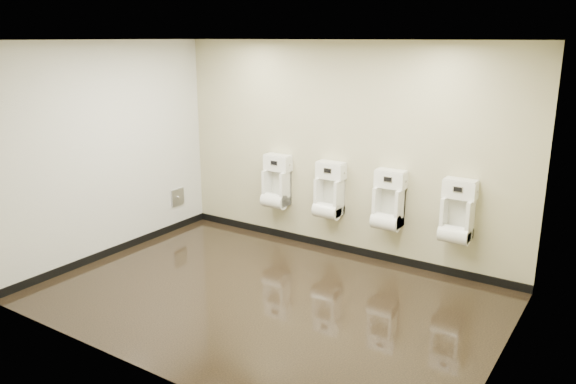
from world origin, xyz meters
The scene contains 14 objects.
ground centered at (0.00, 0.00, 0.00)m, with size 5.00×3.50×0.00m, color black.
ceiling centered at (0.00, 0.00, 2.80)m, with size 5.00×3.50×0.00m, color silver.
back_wall centered at (0.00, 1.75, 1.40)m, with size 5.00×0.02×2.80m, color #B8B38C.
front_wall centered at (0.00, -1.75, 1.40)m, with size 5.00×0.02×2.80m, color #B8B38C.
left_wall centered at (-2.50, 0.00, 1.40)m, with size 0.02×3.50×2.80m, color #B8B38C.
right_wall centered at (2.50, 0.00, 1.40)m, with size 0.02×3.50×2.80m, color #B8B38C.
tile_overlay_left centered at (-2.50, 0.00, 1.40)m, with size 0.01×3.50×2.80m, color silver.
skirting_back centered at (0.00, 1.74, 0.05)m, with size 5.00×0.02×0.10m, color black.
skirting_left centered at (-2.49, 0.00, 0.05)m, with size 0.02×3.50×0.10m, color black.
access_panel centered at (-2.48, 1.20, 0.50)m, with size 0.04×0.25×0.25m.
urinal_0 centered at (-0.96, 1.62, 0.81)m, with size 0.40×0.30×0.74m.
urinal_1 centered at (-0.11, 1.62, 0.81)m, with size 0.40×0.30×0.74m.
urinal_2 centered at (0.74, 1.62, 0.81)m, with size 0.40×0.30×0.74m.
urinal_3 centered at (1.61, 1.62, 0.81)m, with size 0.40×0.30×0.74m.
Camera 1 is at (3.37, -4.69, 2.83)m, focal length 35.00 mm.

